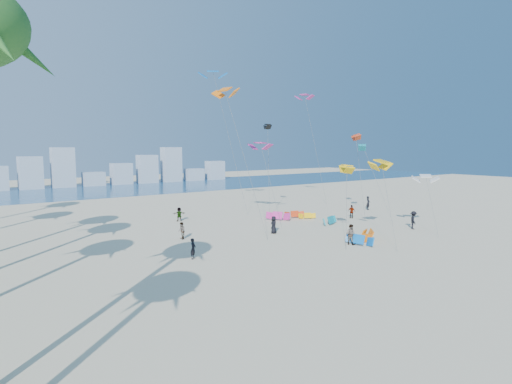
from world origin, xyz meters
TOP-DOWN VIEW (x-y plane):
  - ground at (0.00, 0.00)m, footprint 220.00×220.00m
  - ocean at (0.00, 72.00)m, footprint 220.00×220.00m
  - kitesurfer_near at (-4.67, 13.77)m, footprint 0.69×0.68m
  - kitesurfer_mid at (8.81, 9.86)m, footprint 0.92×1.05m
  - kitesurfers_far at (11.72, 19.24)m, footprint 29.86×20.10m
  - grounded_kites at (12.14, 16.87)m, footprint 7.89×17.29m
  - flying_kites at (13.47, 21.84)m, footprint 24.56×28.81m
  - distant_skyline at (-1.19, 82.00)m, footprint 85.00×3.00m

SIDE VIEW (x-z plane):
  - ground at x=0.00m, z-range 0.00..0.00m
  - ocean at x=0.00m, z-range 0.01..0.01m
  - grounded_kites at x=12.14m, z-range -0.03..0.91m
  - kitesurfer_near at x=-4.67m, z-range 0.00..1.60m
  - kitesurfers_far at x=11.72m, z-range -0.08..1.81m
  - kitesurfer_mid at x=8.81m, z-range 0.00..1.81m
  - distant_skyline at x=-1.19m, z-range -1.11..7.29m
  - flying_kites at x=13.47m, z-range 2.07..20.78m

